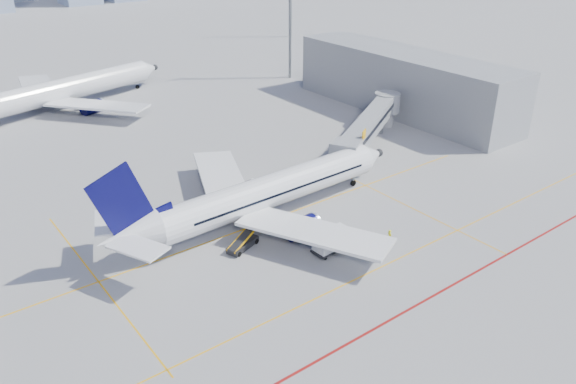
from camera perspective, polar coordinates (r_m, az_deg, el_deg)
name	(u,v)px	position (r m, az deg, el deg)	size (l,w,h in m)	color
ground	(321,249)	(57.01, 3.39, -5.77)	(420.00, 420.00, 0.00)	gray
apron_markings	(343,268)	(54.26, 5.61, -7.69)	(90.00, 35.12, 0.01)	orange
jet_bridge	(371,123)	(81.27, 8.46, 6.97)	(23.55, 15.78, 6.30)	gray
terminal_block	(403,82)	(98.40, 11.63, 10.89)	(10.00, 42.00, 10.00)	gray
floodlight_mast_ne	(290,10)	(116.23, 0.21, 18.04)	(3.20, 0.61, 25.45)	slate
main_aircraft	(261,194)	(60.48, -2.73, -0.25)	(37.52, 32.68, 10.98)	silver
second_aircraft	(64,90)	(105.57, -21.83, 9.59)	(40.05, 34.34, 11.88)	silver
baggage_tug	(338,236)	(58.00, 5.12, -4.44)	(2.32, 1.86, 1.43)	silver
cargo_dolly	(332,240)	(56.11, 4.47, -4.90)	(4.18, 2.02, 2.25)	black
belt_loader	(243,243)	(56.97, -4.55, -5.16)	(5.45, 2.94, 2.21)	black
ramp_worker	(390,237)	(58.22, 10.28, -4.51)	(0.60, 0.39, 1.64)	yellow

